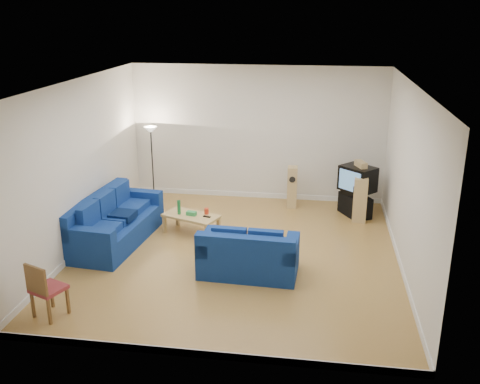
# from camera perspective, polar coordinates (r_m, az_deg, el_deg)

# --- Properties ---
(room) EXTENTS (6.01, 6.51, 3.21)m
(room) POSITION_cam_1_polar(r_m,az_deg,el_deg) (9.65, -0.35, 1.73)
(room) COLOR brown
(room) RESTS_ON ground
(sofa_three_seat) EXTENTS (1.28, 2.52, 0.94)m
(sofa_three_seat) POSITION_cam_1_polar(r_m,az_deg,el_deg) (10.87, -13.43, -3.47)
(sofa_three_seat) COLOR navy
(sofa_three_seat) RESTS_ON ground
(sofa_loveseat) EXTENTS (1.73, 1.01, 0.84)m
(sofa_loveseat) POSITION_cam_1_polar(r_m,az_deg,el_deg) (9.33, 0.89, -6.99)
(sofa_loveseat) COLOR navy
(sofa_loveseat) RESTS_ON ground
(coffee_table) EXTENTS (1.25, 0.92, 0.41)m
(coffee_table) POSITION_cam_1_polar(r_m,az_deg,el_deg) (11.00, -5.23, -2.70)
(coffee_table) COLOR tan
(coffee_table) RESTS_ON ground
(bottle) EXTENTS (0.08, 0.08, 0.29)m
(bottle) POSITION_cam_1_polar(r_m,az_deg,el_deg) (11.00, -6.53, -1.63)
(bottle) COLOR #197233
(bottle) RESTS_ON coffee_table
(tissue_box) EXTENTS (0.22, 0.15, 0.08)m
(tissue_box) POSITION_cam_1_polar(r_m,az_deg,el_deg) (10.95, -5.21, -2.28)
(tissue_box) COLOR green
(tissue_box) RESTS_ON coffee_table
(red_canister) EXTENTS (0.12, 0.12, 0.13)m
(red_canister) POSITION_cam_1_polar(r_m,az_deg,el_deg) (10.98, -3.60, -2.05)
(red_canister) COLOR red
(red_canister) RESTS_ON coffee_table
(remote) EXTENTS (0.17, 0.09, 0.02)m
(remote) POSITION_cam_1_polar(r_m,az_deg,el_deg) (10.84, -3.55, -2.63)
(remote) COLOR black
(remote) RESTS_ON coffee_table
(tv_stand) EXTENTS (0.75, 0.88, 0.47)m
(tv_stand) POSITION_cam_1_polar(r_m,az_deg,el_deg) (12.25, 12.16, -1.38)
(tv_stand) COLOR black
(tv_stand) RESTS_ON ground
(av_receiver) EXTENTS (0.58, 0.57, 0.10)m
(av_receiver) POSITION_cam_1_polar(r_m,az_deg,el_deg) (12.19, 12.00, -0.03)
(av_receiver) COLOR black
(av_receiver) RESTS_ON tv_stand
(television) EXTENTS (0.89, 0.88, 0.56)m
(television) POSITION_cam_1_polar(r_m,az_deg,el_deg) (12.07, 12.43, 1.40)
(television) COLOR black
(television) RESTS_ON av_receiver
(centre_speaker) EXTENTS (0.27, 0.39, 0.13)m
(centre_speaker) POSITION_cam_1_polar(r_m,az_deg,el_deg) (11.95, 12.77, 2.91)
(centre_speaker) COLOR tan
(centre_speaker) RESTS_ON television
(speaker_left) EXTENTS (0.24, 0.31, 0.97)m
(speaker_left) POSITION_cam_1_polar(r_m,az_deg,el_deg) (12.45, 5.57, 0.53)
(speaker_left) COLOR tan
(speaker_left) RESTS_ON ground
(speaker_right) EXTENTS (0.32, 0.24, 0.98)m
(speaker_right) POSITION_cam_1_polar(r_m,az_deg,el_deg) (11.81, 12.68, -0.85)
(speaker_right) COLOR tan
(speaker_right) RESTS_ON ground
(floor_lamp) EXTENTS (0.31, 0.31, 1.81)m
(floor_lamp) POSITION_cam_1_polar(r_m,az_deg,el_deg) (12.76, -9.46, 5.51)
(floor_lamp) COLOR black
(floor_lamp) RESTS_ON ground
(dining_chair) EXTENTS (0.56, 0.56, 0.90)m
(dining_chair) POSITION_cam_1_polar(r_m,az_deg,el_deg) (8.51, -20.13, -9.55)
(dining_chair) COLOR brown
(dining_chair) RESTS_ON ground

